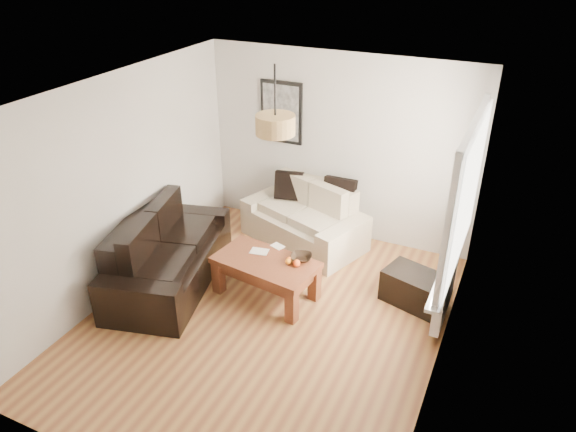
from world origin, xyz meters
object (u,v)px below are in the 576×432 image
at_px(sofa_leather, 168,252).
at_px(ottoman, 414,288).
at_px(loveseat_cream, 304,215).
at_px(coffee_table, 266,278).

bearing_deg(sofa_leather, ottoman, -87.35).
bearing_deg(ottoman, loveseat_cream, 156.66).
xyz_separation_m(sofa_leather, ottoman, (2.88, 0.86, -0.24)).
height_order(coffee_table, ottoman, coffee_table).
height_order(loveseat_cream, coffee_table, loveseat_cream).
distance_m(sofa_leather, coffee_table, 1.26).
height_order(sofa_leather, ottoman, sofa_leather).
bearing_deg(ottoman, coffee_table, -159.88).
bearing_deg(loveseat_cream, coffee_table, -66.61).
bearing_deg(coffee_table, ottoman, 20.12).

